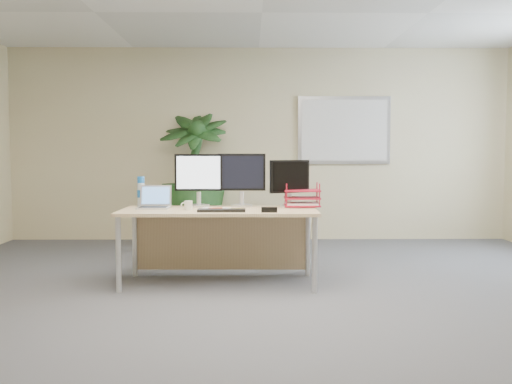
{
  "coord_description": "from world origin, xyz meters",
  "views": [
    {
      "loc": [
        -0.13,
        -4.07,
        1.24
      ],
      "look_at": [
        -0.08,
        0.35,
        0.93
      ],
      "focal_mm": 40.0,
      "sensor_mm": 36.0,
      "label": 1
    }
  ],
  "objects_px": {
    "desk": "(220,224)",
    "monitor_left": "(199,177)",
    "monitor_right": "(242,176)",
    "laptop": "(154,202)",
    "floor_plant": "(193,188)"
  },
  "relations": [
    {
      "from": "laptop",
      "to": "desk",
      "type": "bearing_deg",
      "value": -3.2
    },
    {
      "from": "monitor_right",
      "to": "laptop",
      "type": "relative_size",
      "value": 1.7
    },
    {
      "from": "desk",
      "to": "monitor_right",
      "type": "bearing_deg",
      "value": 38.27
    },
    {
      "from": "floor_plant",
      "to": "laptop",
      "type": "height_order",
      "value": "floor_plant"
    },
    {
      "from": "monitor_right",
      "to": "floor_plant",
      "type": "bearing_deg",
      "value": 107.59
    },
    {
      "from": "monitor_right",
      "to": "laptop",
      "type": "distance_m",
      "value": 0.88
    },
    {
      "from": "monitor_left",
      "to": "desk",
      "type": "bearing_deg",
      "value": -35.38
    },
    {
      "from": "desk",
      "to": "monitor_left",
      "type": "xyz_separation_m",
      "value": [
        -0.21,
        0.15,
        0.44
      ]
    },
    {
      "from": "desk",
      "to": "floor_plant",
      "type": "bearing_deg",
      "value": 101.61
    },
    {
      "from": "desk",
      "to": "floor_plant",
      "type": "relative_size",
      "value": 1.23
    },
    {
      "from": "monitor_right",
      "to": "desk",
      "type": "bearing_deg",
      "value": -141.73
    },
    {
      "from": "desk",
      "to": "laptop",
      "type": "height_order",
      "value": "laptop"
    },
    {
      "from": "laptop",
      "to": "monitor_right",
      "type": "bearing_deg",
      "value": 8.82
    },
    {
      "from": "desk",
      "to": "monitor_left",
      "type": "relative_size",
      "value": 3.57
    },
    {
      "from": "floor_plant",
      "to": "monitor_right",
      "type": "height_order",
      "value": "floor_plant"
    }
  ]
}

